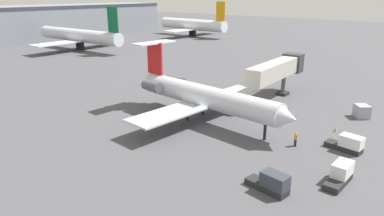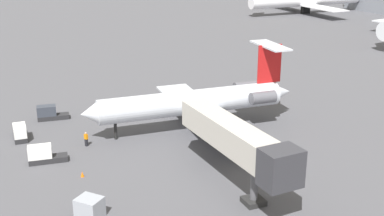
{
  "view_description": "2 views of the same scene",
  "coord_description": "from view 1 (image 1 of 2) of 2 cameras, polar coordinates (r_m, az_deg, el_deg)",
  "views": [
    {
      "loc": [
        -34.92,
        -26.95,
        16.98
      ],
      "look_at": [
        -0.62,
        2.13,
        2.1
      ],
      "focal_mm": 32.84,
      "sensor_mm": 36.0,
      "label": 1
    },
    {
      "loc": [
        53.62,
        -21.39,
        22.37
      ],
      "look_at": [
        3.73,
        0.05,
        3.74
      ],
      "focal_mm": 46.22,
      "sensor_mm": 36.0,
      "label": 2
    }
  ],
  "objects": [
    {
      "name": "parked_airliner_east_mid",
      "position": [
        145.14,
        0.13,
        13.36
      ],
      "size": [
        27.18,
        32.28,
        13.72
      ],
      "color": "silver",
      "rests_on": "ground_plane"
    },
    {
      "name": "baggage_tug_spare",
      "position": [
        36.02,
        22.97,
        -9.9
      ],
      "size": [
        4.03,
        1.48,
        1.9
      ],
      "color": "#262628",
      "rests_on": "ground_plane"
    },
    {
      "name": "ground_plane",
      "position": [
        47.28,
        2.46,
        -2.82
      ],
      "size": [
        400.0,
        400.0,
        0.1
      ],
      "primitive_type": "cube",
      "color": "#4C4C51"
    },
    {
      "name": "traffic_cone_near",
      "position": [
        48.53,
        22.24,
        -3.26
      ],
      "size": [
        0.36,
        0.36,
        0.55
      ],
      "color": "orange",
      "rests_on": "ground_plane"
    },
    {
      "name": "baggage_tug_trailing",
      "position": [
        43.1,
        23.98,
        -5.37
      ],
      "size": [
        1.84,
        4.13,
        1.9
      ],
      "color": "#262628",
      "rests_on": "ground_plane"
    },
    {
      "name": "parked_airliner_centre",
      "position": [
        115.01,
        -17.81,
        11.09
      ],
      "size": [
        30.57,
        36.2,
        13.27
      ],
      "color": "silver",
      "rests_on": "ground_plane"
    },
    {
      "name": "baggage_tug_lead",
      "position": [
        32.66,
        12.74,
        -11.82
      ],
      "size": [
        1.85,
        4.13,
        1.9
      ],
      "color": "#262628",
      "rests_on": "ground_plane"
    },
    {
      "name": "regional_jet",
      "position": [
        48.06,
        1.65,
        2.09
      ],
      "size": [
        23.21,
        27.15,
        9.89
      ],
      "color": "silver",
      "rests_on": "ground_plane"
    },
    {
      "name": "ground_crew_marshaller",
      "position": [
        42.32,
        16.47,
        -4.89
      ],
      "size": [
        0.48,
        0.43,
        1.69
      ],
      "color": "black",
      "rests_on": "ground_plane"
    },
    {
      "name": "cargo_container_uld",
      "position": [
        55.3,
        25.85,
        -0.48
      ],
      "size": [
        2.72,
        2.68,
        1.83
      ],
      "color": "#999EA8",
      "rests_on": "ground_plane"
    },
    {
      "name": "jet_bridge",
      "position": [
        59.7,
        13.91,
        6.16
      ],
      "size": [
        16.79,
        3.93,
        6.67
      ],
      "color": "#B7B2A8",
      "rests_on": "ground_plane"
    }
  ]
}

